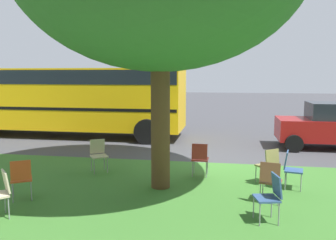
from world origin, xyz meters
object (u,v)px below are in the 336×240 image
chair_1 (270,194)px  chair_4 (269,163)px  chair_5 (270,179)px  chair_6 (98,153)px  chair_0 (291,167)px  school_bus (62,95)px  chair_7 (21,177)px  parked_car (332,125)px  chair_2 (0,191)px  chair_3 (200,157)px

chair_1 → chair_4: 2.24m
chair_5 → chair_6: 4.66m
chair_0 → school_bus: school_bus is taller
chair_5 → chair_1: bearing=83.4°
chair_4 → chair_7: (5.26, 1.99, 0.00)m
chair_1 → parked_car: size_ratio=0.24×
chair_4 → chair_5: 1.28m
chair_0 → chair_5: same height
chair_7 → parked_car: parked_car is taller
chair_7 → chair_6: bearing=-108.4°
chair_2 → chair_4: (-5.12, -2.87, 0.00)m
school_bus → chair_5: bearing=139.2°
chair_3 → chair_4: same height
parked_car → school_bus: school_bus is taller
chair_2 → chair_5: 5.26m
parked_car → chair_4: bearing=59.7°
chair_1 → chair_5: 0.96m
chair_6 → chair_4: bearing=175.0°
chair_2 → chair_1: bearing=-172.6°
chair_4 → chair_7: same height
chair_1 → chair_0: bearing=-109.0°
chair_4 → chair_5: bearing=84.9°
school_bus → chair_0: bearing=145.7°
chair_6 → school_bus: 6.37m
chair_0 → chair_6: bearing=-7.4°
chair_7 → chair_2: bearing=98.5°
chair_1 → chair_7: bearing=-2.7°
chair_3 → chair_6: bearing=-0.0°
chair_5 → chair_7: size_ratio=1.00×
chair_3 → chair_6: (2.77, -0.00, 0.00)m
chair_0 → chair_4: size_ratio=1.00×
chair_2 → chair_3: bearing=-136.5°
chair_0 → chair_7: (5.72, 1.75, 0.00)m
chair_1 → chair_6: size_ratio=1.00×
chair_4 → school_bus: (8.01, -5.53, 1.24)m
chair_1 → chair_3: (1.47, -2.62, 0.00)m
chair_3 → chair_1: bearing=119.2°
chair_4 → parked_car: size_ratio=0.24×
chair_5 → school_bus: 10.50m
chair_6 → chair_0: bearing=172.6°
chair_3 → chair_6: same height
parked_car → chair_3: bearing=43.9°
chair_2 → chair_5: size_ratio=1.00×
parked_car → school_bus: size_ratio=0.36×
chair_4 → school_bus: school_bus is taller
chair_3 → parked_car: parked_car is taller
chair_5 → chair_7: 5.19m
chair_6 → chair_7: same height
chair_4 → chair_6: 4.48m
chair_0 → parked_car: 5.35m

